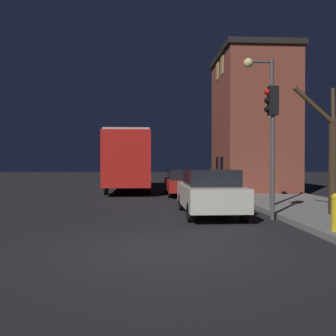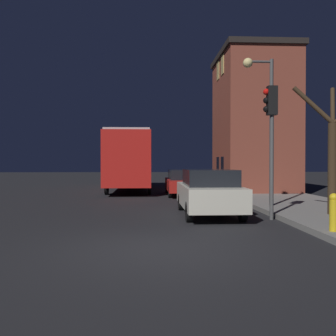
{
  "view_description": "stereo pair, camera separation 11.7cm",
  "coord_description": "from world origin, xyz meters",
  "px_view_note": "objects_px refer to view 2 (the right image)",
  "views": [
    {
      "loc": [
        -0.36,
        -7.75,
        1.8
      ],
      "look_at": [
        0.66,
        9.38,
        1.53
      ],
      "focal_mm": 40.0,
      "sensor_mm": 36.0,
      "label": 1
    },
    {
      "loc": [
        -0.24,
        -7.76,
        1.8
      ],
      "look_at": [
        0.66,
        9.38,
        1.53
      ],
      "focal_mm": 40.0,
      "sensor_mm": 36.0,
      "label": 2
    }
  ],
  "objects_px": {
    "car_near_lane": "(209,192)",
    "car_mid_lane": "(184,182)",
    "bus": "(131,157)",
    "fire_hydrant": "(334,211)",
    "bare_tree": "(332,152)",
    "streetlamp": "(264,109)",
    "traffic_light": "(271,124)"
  },
  "relations": [
    {
      "from": "car_near_lane",
      "to": "car_mid_lane",
      "type": "relative_size",
      "value": 0.96
    },
    {
      "from": "bus",
      "to": "fire_hydrant",
      "type": "xyz_separation_m",
      "value": [
        5.51,
        -15.63,
        -1.5
      ]
    },
    {
      "from": "bus",
      "to": "car_near_lane",
      "type": "xyz_separation_m",
      "value": [
        3.17,
        -11.72,
        -1.33
      ]
    },
    {
      "from": "bare_tree",
      "to": "bus",
      "type": "xyz_separation_m",
      "value": [
        -6.9,
        12.74,
        0.01
      ]
    },
    {
      "from": "car_mid_lane",
      "to": "fire_hydrant",
      "type": "distance_m",
      "value": 11.83
    },
    {
      "from": "streetlamp",
      "to": "fire_hydrant",
      "type": "bearing_deg",
      "value": -89.37
    },
    {
      "from": "bare_tree",
      "to": "car_mid_lane",
      "type": "bearing_deg",
      "value": 113.74
    },
    {
      "from": "bus",
      "to": "car_near_lane",
      "type": "height_order",
      "value": "bus"
    },
    {
      "from": "bus",
      "to": "bare_tree",
      "type": "bearing_deg",
      "value": -61.55
    },
    {
      "from": "streetlamp",
      "to": "car_mid_lane",
      "type": "xyz_separation_m",
      "value": [
        -2.38,
        6.36,
        -3.07
      ]
    },
    {
      "from": "bare_tree",
      "to": "bus",
      "type": "distance_m",
      "value": 14.49
    },
    {
      "from": "traffic_light",
      "to": "streetlamp",
      "type": "bearing_deg",
      "value": 77.74
    },
    {
      "from": "streetlamp",
      "to": "car_near_lane",
      "type": "distance_m",
      "value": 3.98
    },
    {
      "from": "streetlamp",
      "to": "traffic_light",
      "type": "relative_size",
      "value": 1.32
    },
    {
      "from": "car_mid_lane",
      "to": "traffic_light",
      "type": "bearing_deg",
      "value": -77.88
    },
    {
      "from": "bus",
      "to": "car_near_lane",
      "type": "relative_size",
      "value": 2.41
    },
    {
      "from": "car_near_lane",
      "to": "streetlamp",
      "type": "bearing_deg",
      "value": 29.62
    },
    {
      "from": "streetlamp",
      "to": "car_near_lane",
      "type": "relative_size",
      "value": 1.27
    },
    {
      "from": "traffic_light",
      "to": "car_near_lane",
      "type": "xyz_separation_m",
      "value": [
        -1.78,
        1.04,
        -2.19
      ]
    },
    {
      "from": "bus",
      "to": "fire_hydrant",
      "type": "relative_size",
      "value": 11.56
    },
    {
      "from": "traffic_light",
      "to": "bus",
      "type": "height_order",
      "value": "traffic_light"
    },
    {
      "from": "traffic_light",
      "to": "car_mid_lane",
      "type": "bearing_deg",
      "value": 102.12
    },
    {
      "from": "streetlamp",
      "to": "bus",
      "type": "distance_m",
      "value": 11.87
    },
    {
      "from": "fire_hydrant",
      "to": "bus",
      "type": "bearing_deg",
      "value": 109.43
    },
    {
      "from": "bus",
      "to": "car_near_lane",
      "type": "distance_m",
      "value": 12.21
    },
    {
      "from": "bare_tree",
      "to": "car_near_lane",
      "type": "relative_size",
      "value": 0.95
    },
    {
      "from": "car_near_lane",
      "to": "car_mid_lane",
      "type": "bearing_deg",
      "value": 90.64
    },
    {
      "from": "traffic_light",
      "to": "bus",
      "type": "distance_m",
      "value": 13.71
    },
    {
      "from": "fire_hydrant",
      "to": "bare_tree",
      "type": "bearing_deg",
      "value": 64.38
    },
    {
      "from": "bare_tree",
      "to": "bus",
      "type": "height_order",
      "value": "bare_tree"
    },
    {
      "from": "car_near_lane",
      "to": "traffic_light",
      "type": "bearing_deg",
      "value": -30.17
    },
    {
      "from": "traffic_light",
      "to": "fire_hydrant",
      "type": "height_order",
      "value": "traffic_light"
    }
  ]
}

